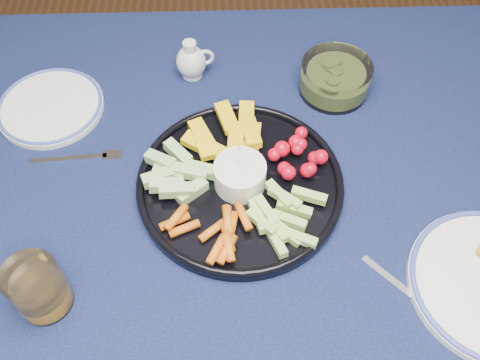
{
  "coord_description": "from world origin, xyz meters",
  "views": [
    {
      "loc": [
        0.03,
        -0.41,
        1.46
      ],
      "look_at": [
        0.05,
        0.08,
        0.77
      ],
      "focal_mm": 40.0,
      "sensor_mm": 36.0,
      "label": 1
    }
  ],
  "objects_px": {
    "pickle_bowl": "(335,79)",
    "dining_table": "(214,257)",
    "side_plate_extra": "(50,106)",
    "creamer_pitcher": "(192,61)",
    "juice_tumbler": "(39,290)",
    "crudite_platter": "(239,182)"
  },
  "relations": [
    {
      "from": "pickle_bowl",
      "to": "dining_table",
      "type": "bearing_deg",
      "value": -127.6
    },
    {
      "from": "dining_table",
      "to": "side_plate_extra",
      "type": "height_order",
      "value": "side_plate_extra"
    },
    {
      "from": "creamer_pitcher",
      "to": "juice_tumbler",
      "type": "relative_size",
      "value": 0.87
    },
    {
      "from": "crudite_platter",
      "to": "juice_tumbler",
      "type": "relative_size",
      "value": 3.71
    },
    {
      "from": "dining_table",
      "to": "creamer_pitcher",
      "type": "distance_m",
      "value": 0.37
    },
    {
      "from": "dining_table",
      "to": "pickle_bowl",
      "type": "xyz_separation_m",
      "value": [
        0.23,
        0.29,
        0.11
      ]
    },
    {
      "from": "dining_table",
      "to": "side_plate_extra",
      "type": "relative_size",
      "value": 8.81
    },
    {
      "from": "juice_tumbler",
      "to": "side_plate_extra",
      "type": "xyz_separation_m",
      "value": [
        -0.06,
        0.37,
        -0.03
      ]
    },
    {
      "from": "pickle_bowl",
      "to": "side_plate_extra",
      "type": "distance_m",
      "value": 0.52
    },
    {
      "from": "creamer_pitcher",
      "to": "side_plate_extra",
      "type": "xyz_separation_m",
      "value": [
        -0.25,
        -0.08,
        -0.03
      ]
    },
    {
      "from": "dining_table",
      "to": "juice_tumbler",
      "type": "height_order",
      "value": "juice_tumbler"
    },
    {
      "from": "pickle_bowl",
      "to": "side_plate_extra",
      "type": "bearing_deg",
      "value": -176.32
    },
    {
      "from": "crudite_platter",
      "to": "creamer_pitcher",
      "type": "relative_size",
      "value": 4.26
    },
    {
      "from": "pickle_bowl",
      "to": "juice_tumbler",
      "type": "height_order",
      "value": "juice_tumbler"
    },
    {
      "from": "pickle_bowl",
      "to": "crudite_platter",
      "type": "bearing_deg",
      "value": -130.09
    },
    {
      "from": "crudite_platter",
      "to": "juice_tumbler",
      "type": "distance_m",
      "value": 0.33
    },
    {
      "from": "side_plate_extra",
      "to": "crudite_platter",
      "type": "bearing_deg",
      "value": -28.84
    },
    {
      "from": "pickle_bowl",
      "to": "juice_tumbler",
      "type": "relative_size",
      "value": 1.43
    },
    {
      "from": "dining_table",
      "to": "creamer_pitcher",
      "type": "relative_size",
      "value": 21.39
    },
    {
      "from": "juice_tumbler",
      "to": "dining_table",
      "type": "bearing_deg",
      "value": 24.6
    },
    {
      "from": "creamer_pitcher",
      "to": "juice_tumbler",
      "type": "height_order",
      "value": "juice_tumbler"
    },
    {
      "from": "pickle_bowl",
      "to": "creamer_pitcher",
      "type": "bearing_deg",
      "value": 169.52
    }
  ]
}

